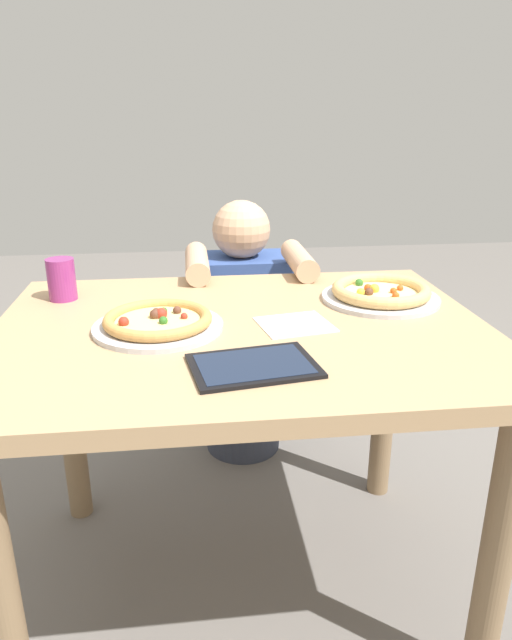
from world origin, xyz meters
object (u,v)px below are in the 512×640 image
pizza_near (158,322)px  diner_seated (243,340)px  drink_cup_colored (62,279)px  tablet (254,366)px  pizza_far (381,293)px

pizza_near → diner_seated: (0.25, 0.68, -0.33)m
drink_cup_colored → tablet: drink_cup_colored is taller
pizza_far → tablet: bearing=-134.8°
tablet → pizza_far: bearing=45.2°
pizza_near → tablet: bearing=-50.1°
pizza_far → pizza_near: bearing=-165.3°
drink_cup_colored → pizza_far: bearing=-7.4°
pizza_near → drink_cup_colored: (-0.26, 0.26, 0.04)m
pizza_near → tablet: pizza_near is taller
pizza_near → diner_seated: diner_seated is taller
pizza_far → drink_cup_colored: bearing=172.6°
pizza_near → tablet: size_ratio=1.11×
tablet → diner_seated: size_ratio=0.28×
pizza_near → drink_cup_colored: size_ratio=2.71×
drink_cup_colored → diner_seated: diner_seated is taller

